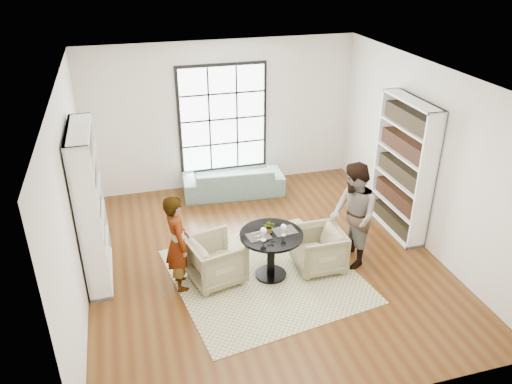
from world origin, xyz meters
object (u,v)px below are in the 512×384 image
object	(u,v)px
pedestal_table	(271,246)
armchair_right	(318,249)
armchair_left	(216,260)
person_left	(178,243)
wine_glass_right	(284,227)
wine_glass_left	(263,231)
person_right	(353,216)
sofa	(233,180)
flower_centerpiece	(269,227)

from	to	relation	value
pedestal_table	armchair_right	world-z (taller)	pedestal_table
pedestal_table	armchair_left	world-z (taller)	pedestal_table
person_left	wine_glass_right	distance (m)	1.56
pedestal_table	armchair_left	bearing A→B (deg)	171.14
armchair_left	wine_glass_left	distance (m)	0.91
wine_glass_right	armchair_left	bearing A→B (deg)	167.64
pedestal_table	wine_glass_left	world-z (taller)	wine_glass_left
person_right	wine_glass_right	world-z (taller)	person_right
person_left	sofa	bearing A→B (deg)	-33.92
armchair_right	wine_glass_right	bearing A→B (deg)	-80.61
armchair_right	person_right	distance (m)	0.76
armchair_left	wine_glass_right	xyz separation A→B (m)	(0.99, -0.22, 0.54)
pedestal_table	sofa	xyz separation A→B (m)	(0.09, 2.91, -0.26)
wine_glass_left	flower_centerpiece	distance (m)	0.24
wine_glass_left	flower_centerpiece	size ratio (longest dim) A/B	1.05
pedestal_table	sofa	bearing A→B (deg)	88.16
flower_centerpiece	wine_glass_right	bearing A→B (deg)	-37.11
pedestal_table	person_left	xyz separation A→B (m)	(-1.38, 0.13, 0.21)
person_left	person_right	bearing A→B (deg)	-98.47
pedestal_table	person_right	bearing A→B (deg)	0.49
armchair_right	armchair_left	bearing A→B (deg)	-93.89
armchair_right	wine_glass_right	xyz separation A→B (m)	(-0.62, -0.10, 0.56)
pedestal_table	person_left	distance (m)	1.40
armchair_left	flower_centerpiece	world-z (taller)	flower_centerpiece
pedestal_table	armchair_right	bearing A→B (deg)	0.83
armchair_right	flower_centerpiece	xyz separation A→B (m)	(-0.80, 0.04, 0.52)
sofa	wine_glass_left	size ratio (longest dim) A/B	9.41
pedestal_table	person_right	world-z (taller)	person_right
person_left	pedestal_table	bearing A→B (deg)	-101.33
person_left	flower_centerpiece	bearing A→B (deg)	-99.42
person_right	sofa	bearing A→B (deg)	-152.39
pedestal_table	wine_glass_right	bearing A→B (deg)	-28.64
pedestal_table	armchair_right	size ratio (longest dim) A/B	1.27
armchair_right	wine_glass_right	world-z (taller)	wine_glass_right
person_left	wine_glass_left	size ratio (longest dim) A/B	7.06
wine_glass_left	sofa	bearing A→B (deg)	85.17
pedestal_table	flower_centerpiece	size ratio (longest dim) A/B	4.65
sofa	wine_glass_right	size ratio (longest dim) A/B	10.63
sofa	person_left	world-z (taller)	person_left
wine_glass_left	wine_glass_right	bearing A→B (deg)	8.87
flower_centerpiece	pedestal_table	bearing A→B (deg)	-69.29
flower_centerpiece	armchair_right	bearing A→B (deg)	-2.58
pedestal_table	flower_centerpiece	distance (m)	0.32
armchair_left	wine_glass_right	size ratio (longest dim) A/B	4.10
sofa	wine_glass_left	xyz separation A→B (m)	(-0.26, -3.04, 0.62)
wine_glass_left	flower_centerpiece	xyz separation A→B (m)	(0.15, 0.19, -0.05)
pedestal_table	person_left	size ratio (longest dim) A/B	0.63
wine_glass_right	flower_centerpiece	distance (m)	0.23
armchair_left	person_left	distance (m)	0.68
person_right	wine_glass_left	world-z (taller)	person_right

